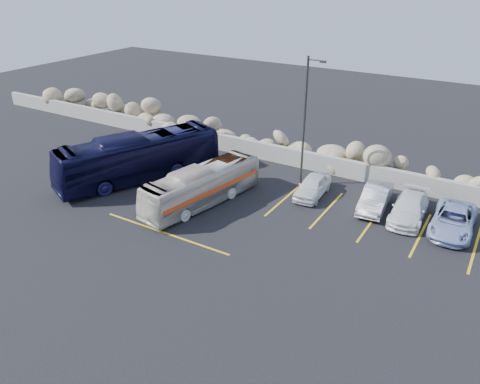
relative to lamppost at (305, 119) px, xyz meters
The scene contains 11 objects.
ground 10.73m from the lamppost, 105.05° to the right, with size 90.00×90.00×0.00m, color black.
seawall 5.14m from the lamppost, 135.63° to the left, with size 60.00×0.40×1.20m, color gray.
riprap_pile 5.40m from the lamppost, 124.63° to the left, with size 54.00×2.80×2.60m, color #91815F, non-canonical shape.
parking_lines 6.18m from the lamppost, 62.01° to the right, with size 18.16×9.36×0.01m.
lamppost is the anchor object (origin of this frame).
vintage_bus 7.41m from the lamppost, 125.03° to the right, with size 1.90×8.10×2.26m, color beige.
tour_coach 10.84m from the lamppost, 153.36° to the right, with size 2.51×10.75×2.99m, color black.
car_a 4.06m from the lamppost, 43.64° to the right, with size 1.46×3.62×1.23m, color white.
car_b 6.24m from the lamppost, 10.01° to the right, with size 1.37×3.94×1.30m, color #ACADB1.
car_c 7.93m from the lamppost, ahead, with size 1.72×4.24×1.23m, color white.
car_d 10.01m from the lamppost, ahead, with size 2.06×4.47×1.24m, color #92A4D0.
Camera 1 is at (13.26, -15.77, 12.70)m, focal length 35.00 mm.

